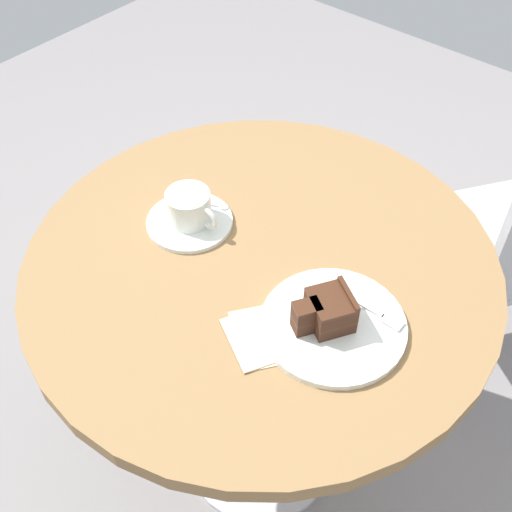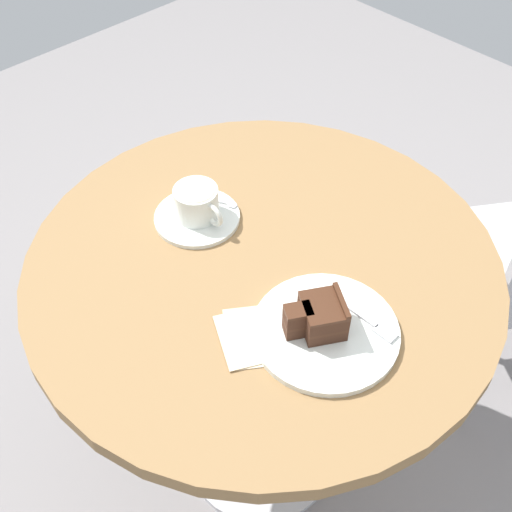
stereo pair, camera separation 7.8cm
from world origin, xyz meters
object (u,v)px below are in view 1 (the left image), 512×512
object	(u,v)px
fork	(372,310)
napkin	(268,334)
saucer	(190,222)
cake_plate	(333,325)
cake_slice	(327,311)
teaspoon	(209,204)
coffee_cup	(189,207)

from	to	relation	value
fork	napkin	distance (m)	0.18
saucer	cake_plate	bearing A→B (deg)	-4.01
cake_slice	fork	xyz separation A→B (m)	(0.05, 0.07, -0.03)
teaspoon	napkin	distance (m)	0.32
fork	cake_plate	bearing A→B (deg)	-121.18
saucer	teaspoon	distance (m)	0.05
saucer	cake_slice	bearing A→B (deg)	-5.28
teaspoon	cake_plate	distance (m)	0.36
coffee_cup	napkin	distance (m)	0.30
cake_plate	teaspoon	bearing A→B (deg)	167.33
saucer	napkin	distance (m)	0.30
cake_plate	coffee_cup	bearing A→B (deg)	175.54
coffee_cup	napkin	xyz separation A→B (m)	(0.28, -0.11, -0.04)
teaspoon	napkin	size ratio (longest dim) A/B	0.58
teaspoon	fork	distance (m)	0.39
saucer	cake_plate	world-z (taller)	cake_plate
cake_plate	fork	distance (m)	0.07
coffee_cup	cake_plate	distance (m)	0.35
teaspoon	cake_plate	xyz separation A→B (m)	(0.35, -0.08, -0.00)
cake_plate	fork	world-z (taller)	fork
fork	cake_slice	bearing A→B (deg)	-125.36
saucer	fork	bearing A→B (deg)	5.35
coffee_cup	cake_plate	world-z (taller)	coffee_cup
coffee_cup	fork	size ratio (longest dim) A/B	0.77
cake_slice	fork	world-z (taller)	cake_slice
cake_plate	cake_slice	world-z (taller)	cake_slice
cake_plate	napkin	distance (m)	0.11
saucer	cake_slice	size ratio (longest dim) A/B	1.52
fork	teaspoon	bearing A→B (deg)	175.96
coffee_cup	saucer	bearing A→B (deg)	-93.42
coffee_cup	cake_slice	xyz separation A→B (m)	(0.34, -0.03, -0.00)
teaspoon	napkin	world-z (taller)	teaspoon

